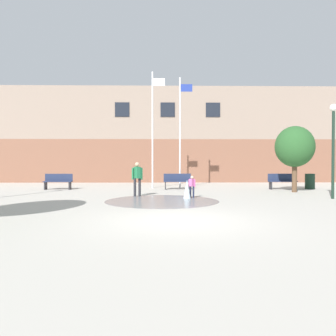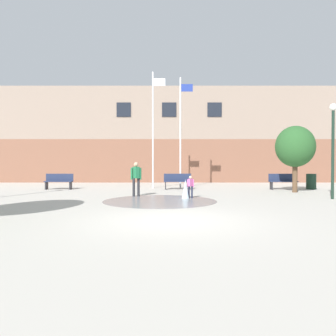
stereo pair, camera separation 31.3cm
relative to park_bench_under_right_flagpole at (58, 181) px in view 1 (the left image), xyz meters
name	(u,v)px [view 1 (the left image)]	position (x,y,z in m)	size (l,w,h in m)	color
ground_plane	(177,220)	(6.46, -10.11, -0.48)	(100.00, 100.00, 0.00)	#B2ADA3
library_building	(167,137)	(6.46, 9.23, 3.26)	(36.00, 6.05, 7.47)	brown
splash_fountain	(171,197)	(6.41, -5.35, -0.33)	(4.66, 4.66, 0.83)	gray
park_bench_under_right_flagpole	(58,181)	(0.00, 0.00, 0.00)	(1.60, 0.44, 0.91)	#28282D
park_bench_near_trashcan	(177,181)	(6.92, 0.02, 0.00)	(1.60, 0.44, 0.91)	#28282D
park_bench_far_right	(282,181)	(13.05, -0.08, 0.00)	(1.60, 0.44, 0.91)	#28282D
child_in_fountain	(192,185)	(7.36, -4.59, 0.10)	(0.31, 0.24, 0.99)	#1E233D
adult_watching	(137,176)	(4.88, -3.85, 0.45)	(0.50, 0.39, 1.59)	#28282D
flagpole_left	(153,126)	(5.48, 0.89, 3.29)	(0.80, 0.10, 7.07)	silver
flagpole_right	(181,129)	(7.16, 0.89, 3.12)	(0.80, 0.10, 6.73)	silver
lamp_post_right_lane	(333,137)	(13.46, -4.99, 2.19)	(0.32, 0.32, 4.11)	#192D23
trash_can	(310,181)	(14.76, 0.09, -0.03)	(0.56, 0.56, 0.90)	#193323
street_tree_near_building	(295,147)	(13.05, -1.87, 1.92)	(2.03, 2.03, 3.49)	brown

